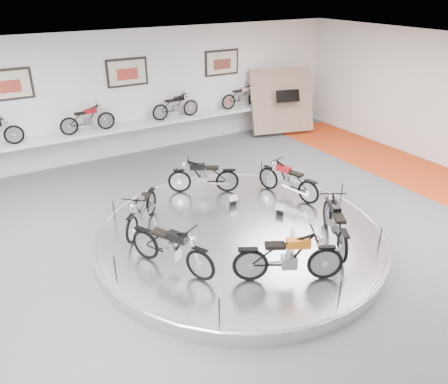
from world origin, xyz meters
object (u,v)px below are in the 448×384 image
bike_c (141,210)px  bike_f (335,223)px  bike_a (288,180)px  display_platform (240,236)px  bike_e (288,257)px  bike_b (203,176)px  bike_d (171,247)px  shelf (135,126)px

bike_c → bike_f: (3.24, -2.68, 0.04)m
bike_a → bike_c: 3.82m
display_platform → bike_e: (-0.21, -1.93, 0.66)m
display_platform → bike_b: size_ratio=4.08×
bike_b → bike_c: 2.25m
bike_c → bike_d: size_ratio=0.93×
bike_b → shelf: bearing=-57.0°
bike_b → bike_e: 4.12m
bike_a → bike_f: (-0.56, -2.27, 0.03)m
shelf → bike_c: bike_c is taller
bike_b → bike_d: 3.43m
bike_b → bike_e: (-0.46, -4.09, 0.05)m
shelf → display_platform: bearing=-90.0°
bike_b → bike_f: size_ratio=0.95×
bike_e → bike_d: bearing=168.5°
bike_c → bike_d: (-0.09, -1.77, 0.04)m
shelf → bike_a: bike_a is taller
bike_b → bike_e: bearing=113.2°
display_platform → bike_b: bike_b is taller
bike_b → display_platform: bearing=113.0°
display_platform → bike_a: bike_a is taller
bike_a → bike_f: size_ratio=0.94×
bike_d → bike_f: 3.45m
display_platform → bike_c: 2.28m
shelf → bike_d: 7.18m
display_platform → bike_c: (-1.81, 1.25, 0.60)m
bike_a → bike_f: 2.34m
display_platform → bike_f: bearing=-44.9°
bike_a → bike_d: bike_d is taller
bike_e → bike_c: bearing=145.2°
bike_f → bike_d: bearing=105.1°
shelf → bike_a: (1.99, -5.56, -0.24)m
bike_c → shelf: bearing=-157.8°
bike_a → bike_b: 2.19m
bike_b → bike_c: size_ratio=1.02×
display_platform → bike_e: bike_e is taller
bike_a → bike_d: 4.12m
bike_d → display_platform: bearing=78.0°
bike_a → bike_b: size_ratio=1.00×
display_platform → bike_f: size_ratio=3.86×
shelf → bike_e: (-0.21, -8.33, -0.19)m
bike_a → bike_f: bearing=149.8°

